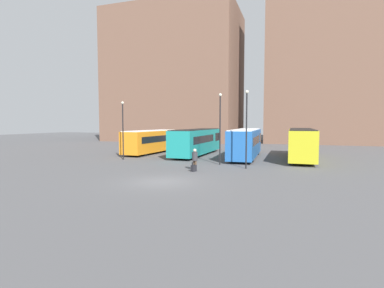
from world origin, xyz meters
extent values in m
plane|color=#4C4C4F|center=(0.00, 0.00, 0.00)|extent=(160.00, 160.00, 0.00)
cube|color=brown|center=(-16.50, 43.78, 13.68)|extent=(27.14, 17.53, 27.37)
cube|color=brown|center=(15.98, 43.78, 15.76)|extent=(26.12, 11.47, 31.53)
cube|color=orange|center=(-8.91, 16.15, 1.54)|extent=(2.97, 9.95, 2.57)
cube|color=black|center=(-8.67, 20.17, 1.86)|extent=(2.55, 1.95, 0.98)
cube|color=black|center=(-8.96, 15.26, 1.86)|extent=(2.79, 6.42, 0.77)
cube|color=white|center=(-8.91, 16.15, 2.86)|extent=(2.77, 9.75, 0.08)
cylinder|color=black|center=(-8.73, 19.19, 0.45)|extent=(2.36, 1.04, 0.91)
cylinder|color=black|center=(-9.08, 13.11, 0.45)|extent=(2.36, 1.04, 0.91)
cube|color=#19847F|center=(-2.83, 16.24, 1.63)|extent=(2.65, 12.26, 2.75)
cube|color=black|center=(-2.79, 21.26, 1.98)|extent=(2.62, 2.26, 1.04)
cube|color=black|center=(-2.83, 15.14, 1.98)|extent=(2.65, 7.85, 0.82)
cube|color=black|center=(-2.83, 16.24, 3.05)|extent=(2.44, 12.01, 0.08)
cylinder|color=black|center=(-2.80, 20.04, 0.47)|extent=(2.47, 0.96, 0.95)
cylinder|color=black|center=(-2.85, 12.45, 0.47)|extent=(2.47, 0.96, 0.95)
cube|color=#1E56A3|center=(3.16, 15.15, 1.66)|extent=(2.82, 11.54, 2.81)
cube|color=black|center=(3.01, 19.85, 2.01)|extent=(2.56, 2.18, 1.07)
cube|color=black|center=(3.19, 14.12, 2.01)|extent=(2.72, 7.41, 0.84)
cube|color=white|center=(3.16, 15.15, 3.10)|extent=(2.61, 11.30, 0.08)
cylinder|color=black|center=(3.04, 18.70, 0.46)|extent=(2.39, 0.99, 0.92)
cylinder|color=black|center=(3.27, 11.60, 0.46)|extent=(2.39, 0.99, 0.92)
cube|color=gold|center=(8.91, 15.79, 1.71)|extent=(2.52, 12.23, 2.85)
cube|color=black|center=(8.89, 20.81, 2.06)|extent=(2.53, 2.25, 1.08)
cube|color=black|center=(8.91, 14.69, 2.06)|extent=(2.54, 7.83, 0.85)
cube|color=black|center=(8.91, 15.79, 3.17)|extent=(2.32, 11.99, 0.08)
cylinder|color=black|center=(8.89, 19.58, 0.51)|extent=(2.39, 1.03, 1.03)
cylinder|color=black|center=(8.92, 12.01, 0.51)|extent=(2.39, 1.03, 1.03)
cylinder|color=#4C3828|center=(0.50, 5.10, 0.40)|extent=(0.20, 0.20, 0.80)
cylinder|color=#4C3828|center=(0.67, 5.04, 0.40)|extent=(0.20, 0.20, 0.80)
cylinder|color=#2D2D33|center=(0.59, 5.07, 1.15)|extent=(0.58, 0.58, 0.70)
sphere|color=beige|center=(0.59, 5.07, 1.63)|extent=(0.26, 0.26, 0.26)
cube|color=black|center=(0.66, 4.56, 0.25)|extent=(0.41, 0.51, 0.51)
cube|color=black|center=(0.61, 4.41, 0.62)|extent=(0.15, 0.07, 0.23)
cylinder|color=black|center=(1.74, 8.95, 3.14)|extent=(0.12, 0.12, 6.28)
sphere|color=beige|center=(1.74, 8.95, 6.37)|extent=(0.28, 0.28, 0.28)
cylinder|color=black|center=(4.36, 7.35, 3.16)|extent=(0.12, 0.12, 6.31)
sphere|color=beige|center=(4.36, 7.35, 6.40)|extent=(0.28, 0.28, 0.28)
cylinder|color=black|center=(-8.68, 9.40, 2.91)|extent=(0.12, 0.12, 5.81)
sphere|color=beige|center=(-8.68, 9.40, 5.90)|extent=(0.28, 0.28, 0.28)
camera|label=1|loc=(8.02, -17.71, 3.85)|focal=28.00mm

